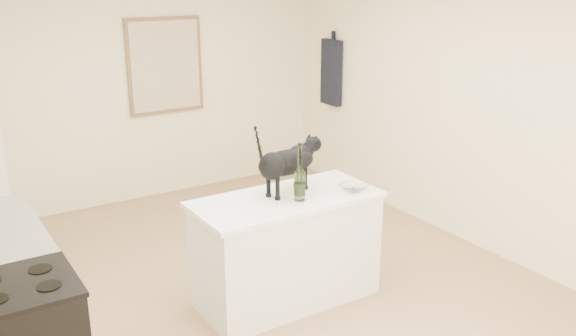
{
  "coord_description": "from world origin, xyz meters",
  "views": [
    {
      "loc": [
        -2.34,
        -4.04,
        2.62
      ],
      "look_at": [
        0.15,
        -0.15,
        1.12
      ],
      "focal_mm": 38.42,
      "sensor_mm": 36.0,
      "label": 1
    }
  ],
  "objects": [
    {
      "name": "wall_right",
      "position": [
        2.25,
        0.0,
        1.3
      ],
      "size": [
        0.0,
        5.5,
        5.5
      ],
      "primitive_type": "plane",
      "rotation": [
        1.57,
        0.0,
        -1.57
      ],
      "color": "beige",
      "rests_on": "ground"
    },
    {
      "name": "wine_bottle",
      "position": [
        0.15,
        -0.31,
        1.1
      ],
      "size": [
        0.1,
        0.1,
        0.41
      ],
      "primitive_type": "cylinder",
      "rotation": [
        0.0,
        0.0,
        0.17
      ],
      "color": "#366327",
      "rests_on": "island_top"
    },
    {
      "name": "glass_bowl",
      "position": [
        0.64,
        -0.37,
        0.93
      ],
      "size": [
        0.25,
        0.25,
        0.06
      ],
      "primitive_type": "imported",
      "rotation": [
        0.0,
        0.0,
        0.07
      ],
      "color": "white",
      "rests_on": "island_top"
    },
    {
      "name": "left_cabinets",
      "position": [
        -1.95,
        0.3,
        0.43
      ],
      "size": [
        0.6,
        1.4,
        0.86
      ],
      "primitive_type": "cube",
      "color": "white",
      "rests_on": "floor"
    },
    {
      "name": "island_top",
      "position": [
        0.1,
        -0.2,
        0.88
      ],
      "size": [
        1.5,
        0.7,
        0.04
      ],
      "primitive_type": "cube",
      "color": "white",
      "rests_on": "island_base"
    },
    {
      "name": "hanging_garment",
      "position": [
        2.19,
        2.05,
        1.4
      ],
      "size": [
        0.08,
        0.34,
        0.8
      ],
      "primitive_type": "cube",
      "color": "black",
      "rests_on": "wall_right"
    },
    {
      "name": "wall_back",
      "position": [
        0.0,
        2.75,
        1.3
      ],
      "size": [
        4.5,
        0.0,
        4.5
      ],
      "primitive_type": "plane",
      "rotation": [
        1.57,
        0.0,
        0.0
      ],
      "color": "beige",
      "rests_on": "ground"
    },
    {
      "name": "floor",
      "position": [
        0.0,
        0.0,
        0.0
      ],
      "size": [
        5.5,
        5.5,
        0.0
      ],
      "primitive_type": "plane",
      "color": "#A27456",
      "rests_on": "ground"
    },
    {
      "name": "island_base",
      "position": [
        0.1,
        -0.2,
        0.43
      ],
      "size": [
        1.44,
        0.67,
        0.86
      ],
      "primitive_type": "cube",
      "color": "white",
      "rests_on": "floor"
    },
    {
      "name": "black_cat",
      "position": [
        0.15,
        -0.12,
        1.13
      ],
      "size": [
        0.69,
        0.36,
        0.46
      ],
      "primitive_type": null,
      "rotation": [
        0.0,
        0.0,
        0.26
      ],
      "color": "black",
      "rests_on": "island_top"
    },
    {
      "name": "artwork_frame",
      "position": [
        0.3,
        2.72,
        1.55
      ],
      "size": [
        0.9,
        0.03,
        1.1
      ],
      "primitive_type": "cube",
      "color": "brown",
      "rests_on": "wall_back"
    },
    {
      "name": "artwork_canvas",
      "position": [
        0.3,
        2.7,
        1.55
      ],
      "size": [
        0.82,
        0.0,
        1.02
      ],
      "primitive_type": "cube",
      "color": "beige",
      "rests_on": "wall_back"
    }
  ]
}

